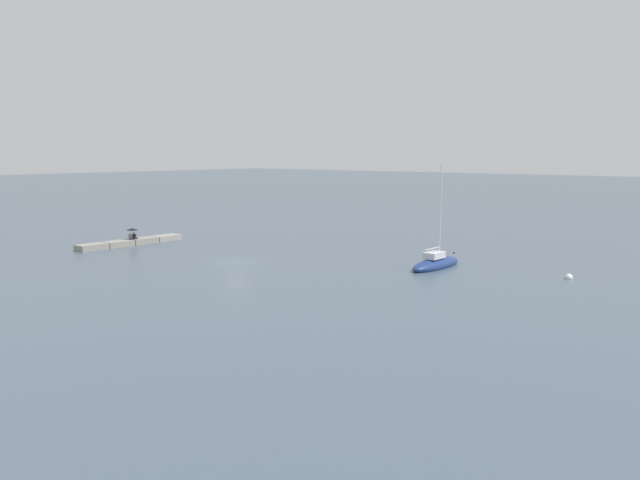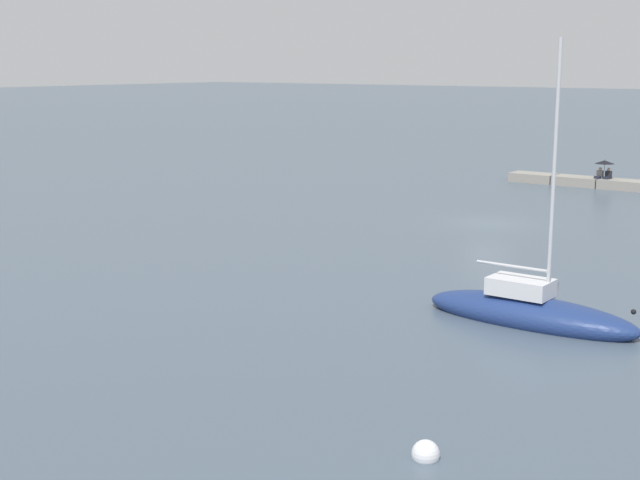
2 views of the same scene
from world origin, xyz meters
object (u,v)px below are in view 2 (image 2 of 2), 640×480
person_seated_grey_right (599,175)px  sailboat_navy_near (529,312)px  person_seated_dark_left (608,175)px  mooring_buoy_near (426,454)px  umbrella_open_black (605,162)px

person_seated_grey_right → sailboat_navy_near: 34.00m
person_seated_grey_right → sailboat_navy_near: sailboat_navy_near is taller
person_seated_dark_left → person_seated_grey_right: size_ratio=1.00×
mooring_buoy_near → person_seated_grey_right: bearing=-75.1°
sailboat_navy_near → mooring_buoy_near: sailboat_navy_near is taller
person_seated_grey_right → mooring_buoy_near: bearing=112.6°
person_seated_dark_left → sailboat_navy_near: bearing=112.5°
sailboat_navy_near → mooring_buoy_near: bearing=12.3°
mooring_buoy_near → sailboat_navy_near: bearing=-77.7°
umbrella_open_black → sailboat_navy_near: size_ratio=0.14×
sailboat_navy_near → person_seated_grey_right: bearing=-164.3°
umbrella_open_black → sailboat_navy_near: sailboat_navy_near is taller
person_seated_grey_right → mooring_buoy_near: size_ratio=1.19×
person_seated_dark_left → person_seated_grey_right: (0.56, 0.08, 0.00)m
person_seated_dark_left → person_seated_grey_right: 0.57m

